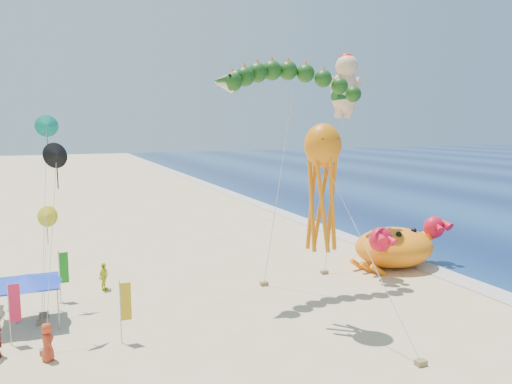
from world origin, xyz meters
TOP-DOWN VIEW (x-y plane):
  - ground at (0.00, 0.00)m, footprint 320.00×320.00m
  - foam_strip at (12.00, 0.00)m, footprint 320.00×320.00m
  - crab_inflatable at (9.93, 3.24)m, footprint 8.32×6.56m
  - dragon_kite at (0.43, 2.15)m, footprint 10.81×3.59m
  - cherub_kite at (6.91, 5.96)m, footprint 4.20×3.43m
  - octopus_kite at (-0.78, -4.07)m, footprint 3.03×6.99m
  - canopy_blue at (-15.37, 2.01)m, footprint 3.59×3.59m
  - feather_flags at (-15.12, 1.00)m, footprint 10.12×7.43m
  - beachgoers at (-15.31, 1.57)m, footprint 7.89×10.20m
  - small_kites at (-13.83, 3.37)m, footprint 2.06×9.24m

SIDE VIEW (x-z plane):
  - ground at x=0.00m, z-range 0.00..0.00m
  - foam_strip at x=12.00m, z-range 0.01..0.01m
  - beachgoers at x=-15.31m, z-range -0.07..1.75m
  - crab_inflatable at x=9.93m, z-range -0.22..3.43m
  - feather_flags at x=-15.12m, z-range 0.41..3.61m
  - canopy_blue at x=-15.37m, z-range 1.09..3.80m
  - small_kites at x=-13.83m, z-range 1.82..13.14m
  - octopus_kite at x=-0.78m, z-range 2.58..13.35m
  - dragon_kite at x=0.43m, z-range 5.99..20.33m
  - cherub_kite at x=6.91m, z-range 5.70..21.65m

